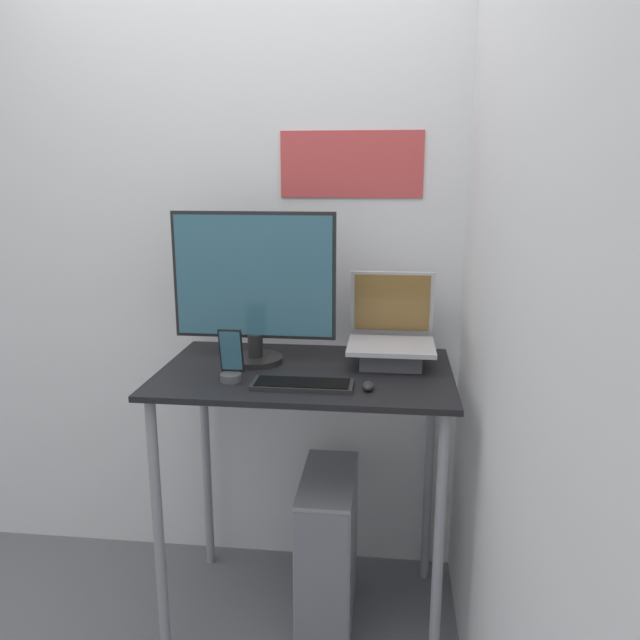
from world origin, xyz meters
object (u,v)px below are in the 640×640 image
laptop (391,343)px  mouse (368,386)px  cell_phone (231,365)px  keyboard (302,384)px  computer_tower (328,548)px  monitor (254,289)px

laptop → mouse: size_ratio=5.31×
laptop → cell_phone: 0.58m
keyboard → mouse: bearing=-2.0°
laptop → computer_tower: bearing=-151.4°
laptop → monitor: monitor is taller
laptop → keyboard: laptop is taller
monitor → computer_tower: 1.00m
monitor → mouse: size_ratio=9.65×
keyboard → mouse: (0.21, -0.01, 0.01)m
monitor → keyboard: 0.41m
laptop → keyboard: size_ratio=0.98×
monitor → keyboard: bearing=-50.3°
laptop → computer_tower: size_ratio=0.55×
keyboard → computer_tower: bearing=68.3°
cell_phone → mouse: bearing=-5.3°
mouse → computer_tower: mouse is taller
keyboard → mouse: 0.21m
computer_tower → cell_phone: bearing=-156.4°
keyboard → cell_phone: 0.25m
mouse → computer_tower: 0.74m
computer_tower → laptop: bearing=28.6°
monitor → laptop: bearing=4.4°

